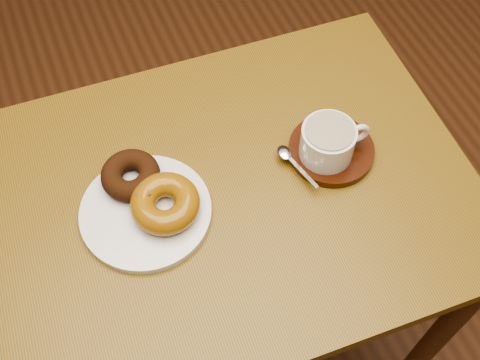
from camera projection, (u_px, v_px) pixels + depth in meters
name	position (u px, v px, depth m)	size (l,w,h in m)	color
ground	(264.00, 272.00, 1.87)	(6.00, 6.00, 0.00)	#522E19
cafe_table	(231.00, 224.00, 1.19)	(0.90, 0.69, 0.82)	brown
donut_plate	(146.00, 212.00, 1.04)	(0.23, 0.23, 0.01)	silver
donut_cinnamon	(131.00, 175.00, 1.05)	(0.10, 0.10, 0.04)	black
donut_caramel	(165.00, 203.00, 1.02)	(0.15, 0.15, 0.04)	#89580E
saucer	(331.00, 150.00, 1.11)	(0.16, 0.16, 0.02)	black
coffee_cup	(329.00, 141.00, 1.07)	(0.13, 0.10, 0.07)	silver
teaspoon	(288.00, 156.00, 1.09)	(0.04, 0.11, 0.01)	silver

